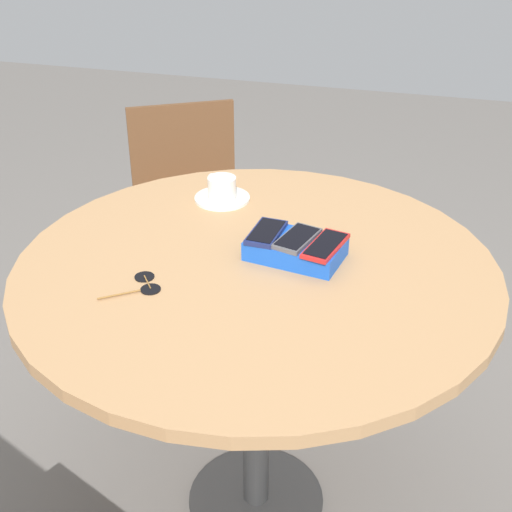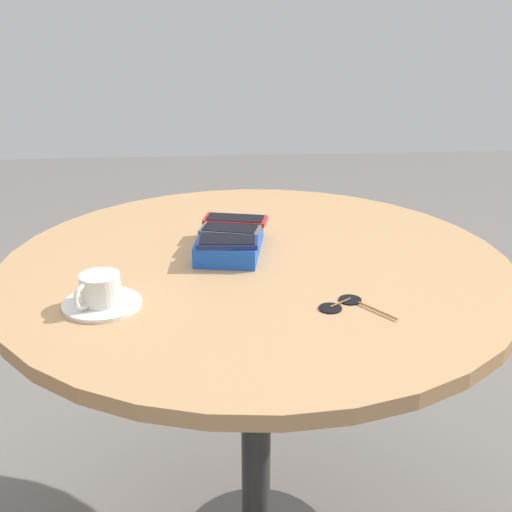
% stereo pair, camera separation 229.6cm
% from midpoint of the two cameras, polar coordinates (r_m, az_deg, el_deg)
% --- Properties ---
extents(ground_plane, '(8.00, 8.00, 0.00)m').
position_cam_midpoint_polar(ground_plane, '(1.69, 30.04, -38.71)').
color(ground_plane, slate).
extents(round_table, '(1.10, 1.10, 0.78)m').
position_cam_midpoint_polar(round_table, '(1.14, 39.44, -24.17)').
color(round_table, '#2D2D2D').
rests_on(round_table, ground_plane).
extents(phone_box, '(0.23, 0.17, 0.04)m').
position_cam_midpoint_polar(phone_box, '(1.13, 44.30, -17.98)').
color(phone_box, blue).
rests_on(phone_box, round_table).
extents(phone_red, '(0.09, 0.15, 0.01)m').
position_cam_midpoint_polar(phone_red, '(1.15, 48.34, -17.39)').
color(phone_red, red).
rests_on(phone_red, phone_box).
extents(phone_gray, '(0.10, 0.14, 0.01)m').
position_cam_midpoint_polar(phone_gray, '(1.12, 45.00, -16.99)').
color(phone_gray, '#515156').
rests_on(phone_gray, phone_box).
extents(phone_navy, '(0.07, 0.13, 0.01)m').
position_cam_midpoint_polar(phone_navy, '(1.08, 41.31, -16.73)').
color(phone_navy, navy).
rests_on(phone_navy, phone_box).
extents(saucer, '(0.15, 0.15, 0.01)m').
position_cam_midpoint_polar(saucer, '(1.21, 28.54, -10.02)').
color(saucer, silver).
rests_on(saucer, round_table).
extents(coffee_cup, '(0.09, 0.08, 0.06)m').
position_cam_midpoint_polar(coffee_cup, '(1.19, 28.82, -8.73)').
color(coffee_cup, silver).
rests_on(coffee_cup, saucer).
extents(sunglasses, '(0.11, 0.14, 0.01)m').
position_cam_midpoint_polar(sunglasses, '(0.90, 31.82, -28.24)').
color(sunglasses, black).
rests_on(sunglasses, round_table).
extents(chair_near_window, '(0.55, 0.55, 0.81)m').
position_cam_midpoint_polar(chair_near_window, '(1.79, 13.85, -6.85)').
color(chair_near_window, brown).
rests_on(chair_near_window, ground_plane).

